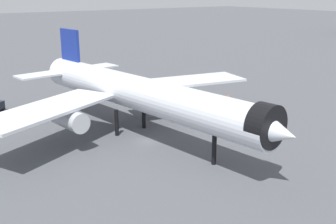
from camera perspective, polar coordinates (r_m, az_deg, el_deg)
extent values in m
plane|color=#4C4F54|center=(76.22, -3.00, -4.09)|extent=(900.00, 900.00, 0.00)
cylinder|color=silver|center=(77.35, -3.93, 2.55)|extent=(58.36, 13.04, 6.30)
cone|color=silver|center=(58.42, 14.20, -2.55)|extent=(7.61, 6.95, 6.18)
cone|color=silver|center=(101.17, -14.31, 5.39)|extent=(8.84, 6.91, 5.99)
cylinder|color=black|center=(58.93, 13.21, -1.83)|extent=(3.56, 6.66, 6.37)
cube|color=silver|center=(91.30, 2.28, 4.22)|extent=(14.22, 27.42, 0.50)
cylinder|color=#B7BAC1|center=(88.67, 1.46, 2.48)|extent=(8.47, 4.39, 3.47)
cube|color=silver|center=(72.85, -16.15, 0.41)|extent=(19.35, 27.60, 0.50)
cylinder|color=#B7BAC1|center=(73.61, -13.37, -0.90)|extent=(8.47, 4.39, 3.47)
cube|color=navy|center=(96.34, -13.19, 7.98)|extent=(6.99, 1.44, 10.09)
cube|color=silver|center=(101.46, -10.01, 6.04)|extent=(6.41, 10.98, 0.38)
cube|color=silver|center=(95.00, -16.93, 4.88)|extent=(6.41, 10.98, 0.38)
cylinder|color=black|center=(66.23, 6.31, -5.08)|extent=(0.76, 0.76, 5.04)
cylinder|color=black|center=(83.03, -3.32, -0.52)|extent=(0.76, 0.76, 5.04)
cylinder|color=black|center=(79.22, -7.03, -1.46)|extent=(0.76, 0.76, 5.04)
cube|color=#1E2D38|center=(101.09, -21.83, 1.04)|extent=(1.24, 1.58, 0.80)
cylinder|color=black|center=(102.75, -21.67, 0.45)|extent=(0.88, 0.77, 0.90)
cone|color=#F2600C|center=(108.93, 8.22, 2.25)|extent=(0.51, 0.51, 0.64)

